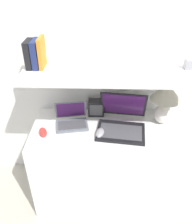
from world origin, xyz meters
TOP-DOWN VIEW (x-y plane):
  - ground_plane at (0.00, 0.00)m, footprint 12.00×12.00m
  - wall_back at (0.00, 0.62)m, footprint 6.00×0.05m
  - desk at (0.00, 0.28)m, footprint 1.21×0.56m
  - back_riser at (0.00, 0.58)m, footprint 1.21×0.04m
  - shelf at (0.00, 0.35)m, footprint 1.21×0.50m
  - table_lamp at (0.41, 0.39)m, footprint 0.23×0.23m
  - laptop_large at (0.09, 0.29)m, footprint 0.40×0.40m
  - laptop_small at (-0.30, 0.33)m, footprint 0.27×0.24m
  - computer_mouse at (-0.08, 0.21)m, footprint 0.08×0.12m
  - second_mouse at (-0.50, 0.20)m, footprint 0.09×0.12m
  - router_box at (-0.11, 0.47)m, footprint 0.13×0.08m
  - book_black at (-0.55, 0.35)m, footprint 0.04×0.14m
  - book_navy at (-0.51, 0.35)m, footprint 0.04×0.15m
  - book_orange at (-0.47, 0.35)m, footprint 0.03×0.14m
  - shelf_gadget at (0.52, 0.35)m, footprint 0.08×0.06m

SIDE VIEW (x-z plane):
  - ground_plane at x=0.00m, z-range 0.00..0.00m
  - desk at x=0.00m, z-range 0.00..0.74m
  - back_riser at x=0.00m, z-range 0.00..1.19m
  - computer_mouse at x=-0.08m, z-range 0.74..0.78m
  - second_mouse at x=-0.50m, z-range 0.74..0.78m
  - laptop_small at x=-0.30m, z-range 0.69..0.86m
  - laptop_large at x=0.09m, z-range 0.66..0.93m
  - router_box at x=-0.11m, z-range 0.74..0.88m
  - table_lamp at x=0.41m, z-range 0.79..1.13m
  - wall_back at x=0.00m, z-range 0.00..2.40m
  - shelf at x=0.00m, z-range 1.19..1.22m
  - shelf_gadget at x=0.52m, z-range 1.22..1.28m
  - book_black at x=-0.55m, z-range 1.22..1.40m
  - book_navy at x=-0.51m, z-range 1.22..1.40m
  - book_orange at x=-0.47m, z-range 1.22..1.42m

